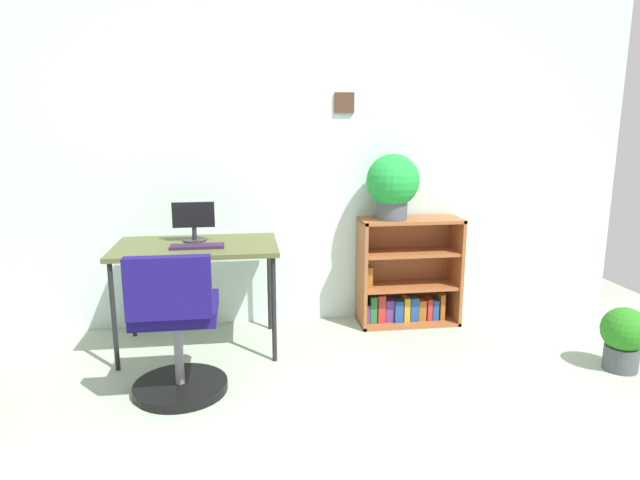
{
  "coord_description": "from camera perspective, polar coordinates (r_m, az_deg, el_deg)",
  "views": [
    {
      "loc": [
        -0.3,
        -1.86,
        1.48
      ],
      "look_at": [
        0.16,
        1.37,
        0.77
      ],
      "focal_mm": 30.89,
      "sensor_mm": 36.0,
      "label": 1
    }
  ],
  "objects": [
    {
      "name": "office_chair",
      "position": [
        3.09,
        -14.67,
        -9.36
      ],
      "size": [
        0.52,
        0.55,
        0.84
      ],
      "color": "black",
      "rests_on": "ground_plane"
    },
    {
      "name": "desk",
      "position": [
        3.63,
        -12.67,
        -1.28
      ],
      "size": [
        1.03,
        0.63,
        0.71
      ],
      "color": "#4C532B",
      "rests_on": "ground_plane"
    },
    {
      "name": "bookshelf_low",
      "position": [
        4.15,
        8.88,
        -3.77
      ],
      "size": [
        0.74,
        0.3,
        0.79
      ],
      "color": "#97542C",
      "rests_on": "ground_plane"
    },
    {
      "name": "potted_plant_on_shelf",
      "position": [
        3.93,
        7.55,
        5.81
      ],
      "size": [
        0.38,
        0.38,
        0.47
      ],
      "color": "#474C51",
      "rests_on": "bookshelf_low"
    },
    {
      "name": "potted_plant_floor",
      "position": [
        3.82,
        28.93,
        -8.72
      ],
      "size": [
        0.27,
        0.27,
        0.39
      ],
      "color": "#474C51",
      "rests_on": "ground_plane"
    },
    {
      "name": "monitor",
      "position": [
        3.69,
        -12.95,
        1.96
      ],
      "size": [
        0.27,
        0.15,
        0.26
      ],
      "color": "#262628",
      "rests_on": "desk"
    },
    {
      "name": "keyboard",
      "position": [
        3.52,
        -12.62,
        -0.65
      ],
      "size": [
        0.33,
        0.12,
        0.02
      ],
      "primitive_type": "cube",
      "color": "#2B1A36",
      "rests_on": "desk"
    },
    {
      "name": "wall_back",
      "position": [
        4.03,
        -3.83,
        8.34
      ],
      "size": [
        5.2,
        0.12,
        2.42
      ],
      "color": "silver",
      "rests_on": "ground_plane"
    }
  ]
}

